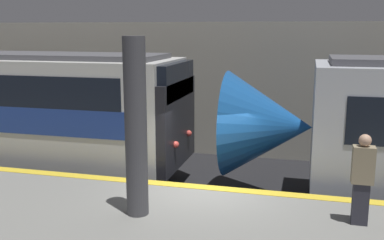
{
  "coord_description": "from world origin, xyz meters",
  "views": [
    {
      "loc": [
        2.13,
        -9.41,
        4.49
      ],
      "look_at": [
        -0.54,
        0.84,
        2.35
      ],
      "focal_mm": 42.0,
      "sensor_mm": 36.0,
      "label": 1
    }
  ],
  "objects": [
    {
      "name": "ground_plane",
      "position": [
        0.0,
        0.0,
        0.0
      ],
      "size": [
        120.0,
        120.0,
        0.0
      ],
      "primitive_type": "plane",
      "color": "black"
    },
    {
      "name": "station_rear_barrier",
      "position": [
        0.0,
        6.2,
        2.37
      ],
      "size": [
        50.0,
        0.15,
        4.75
      ],
      "color": "#B2AD9E",
      "rests_on": "ground"
    },
    {
      "name": "support_pillar_near",
      "position": [
        -0.9,
        -1.88,
        2.7
      ],
      "size": [
        0.41,
        0.41,
        3.34
      ],
      "color": "#47474C",
      "rests_on": "platform"
    },
    {
      "name": "person_waiting",
      "position": [
        3.14,
        -1.29,
        1.91
      ],
      "size": [
        0.38,
        0.24,
        1.66
      ],
      "color": "#2D2D38",
      "rests_on": "platform"
    }
  ]
}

